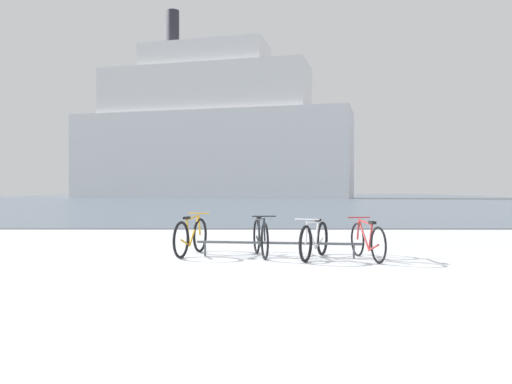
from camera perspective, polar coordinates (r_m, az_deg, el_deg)
ground at (r=60.79m, az=-0.45°, el=-0.91°), size 80.00×132.00×0.08m
bike_rack at (r=10.00m, az=2.47°, el=-5.79°), size 3.21×0.48×0.31m
bicycle_0 at (r=10.37m, az=-7.26°, el=-4.95°), size 0.58×1.67×0.84m
bicycle_1 at (r=10.09m, az=0.51°, el=-5.11°), size 0.46×1.64×0.83m
bicycle_2 at (r=9.83m, az=6.53°, el=-5.36°), size 0.77×1.63×0.79m
bicycle_3 at (r=9.89m, az=12.32°, el=-5.33°), size 0.48×1.65×0.78m
ferry_ship at (r=75.73m, az=-5.22°, el=6.48°), size 41.90×19.90×27.94m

